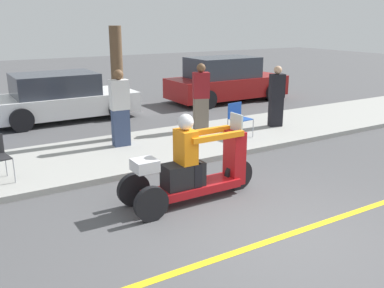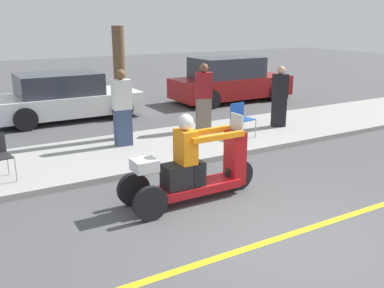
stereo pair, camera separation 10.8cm
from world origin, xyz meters
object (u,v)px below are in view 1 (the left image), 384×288
at_px(spectator_near_curb, 120,110).
at_px(spectator_end_of_line, 201,98).
at_px(folding_chair_set_back, 238,116).
at_px(motorcycle_trike, 193,170).
at_px(spectator_by_tree, 276,97).
at_px(tree_trunk, 118,84).
at_px(parked_car_lot_far, 61,98).
at_px(parked_car_lot_center, 226,81).

bearing_deg(spectator_near_curb, spectator_end_of_line, 6.96).
height_order(spectator_near_curb, folding_chair_set_back, spectator_near_curb).
distance_m(motorcycle_trike, spectator_by_tree, 5.22).
bearing_deg(spectator_by_tree, folding_chair_set_back, -168.53).
height_order(spectator_by_tree, folding_chair_set_back, spectator_by_tree).
bearing_deg(tree_trunk, spectator_end_of_line, -7.68).
bearing_deg(spectator_near_curb, parked_car_lot_far, 94.74).
bearing_deg(parked_car_lot_far, spectator_end_of_line, -53.66).
relative_size(spectator_end_of_line, spectator_near_curb, 0.99).
bearing_deg(spectator_by_tree, spectator_near_curb, 174.46).
height_order(motorcycle_trike, tree_trunk, tree_trunk).
distance_m(spectator_by_tree, spectator_near_curb, 4.31).
relative_size(spectator_by_tree, tree_trunk, 0.61).
xyz_separation_m(spectator_end_of_line, parked_car_lot_far, (-2.66, 3.62, -0.29)).
height_order(motorcycle_trike, folding_chair_set_back, motorcycle_trike).
relative_size(parked_car_lot_center, tree_trunk, 1.66).
relative_size(motorcycle_trike, folding_chair_set_back, 2.95).
height_order(motorcycle_trike, spectator_near_curb, spectator_near_curb).
distance_m(spectator_end_of_line, tree_trunk, 2.22).
xyz_separation_m(motorcycle_trike, parked_car_lot_center, (5.71, 7.08, 0.22)).
height_order(spectator_by_tree, spectator_end_of_line, spectator_end_of_line).
xyz_separation_m(folding_chair_set_back, parked_car_lot_far, (-3.10, 4.63, 0.04)).
distance_m(spectator_near_curb, parked_car_lot_far, 3.93).
bearing_deg(spectator_end_of_line, parked_car_lot_far, 126.34).
height_order(motorcycle_trike, parked_car_lot_center, parked_car_lot_center).
bearing_deg(tree_trunk, spectator_by_tree, -13.61).
distance_m(motorcycle_trike, spectator_end_of_line, 4.31).
relative_size(spectator_near_curb, folding_chair_set_back, 2.12).
height_order(spectator_end_of_line, parked_car_lot_center, spectator_end_of_line).
height_order(motorcycle_trike, spectator_by_tree, spectator_by_tree).
bearing_deg(parked_car_lot_center, tree_trunk, -149.27).
height_order(spectator_end_of_line, spectator_near_curb, spectator_near_curb).
distance_m(spectator_by_tree, tree_trunk, 4.24).
bearing_deg(parked_car_lot_center, folding_chair_set_back, -122.26).
bearing_deg(spectator_near_curb, motorcycle_trike, -91.15).
bearing_deg(spectator_near_curb, spectator_by_tree, -5.54).
bearing_deg(spectator_end_of_line, tree_trunk, 172.32).
xyz_separation_m(folding_chair_set_back, tree_trunk, (-2.58, 1.30, 0.82)).
distance_m(spectator_by_tree, spectator_end_of_line, 2.07).
height_order(spectator_near_curb, parked_car_lot_center, spectator_near_curb).
xyz_separation_m(spectator_end_of_line, parked_car_lot_center, (3.30, 3.53, -0.20)).
bearing_deg(spectator_end_of_line, spectator_near_curb, -173.04).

